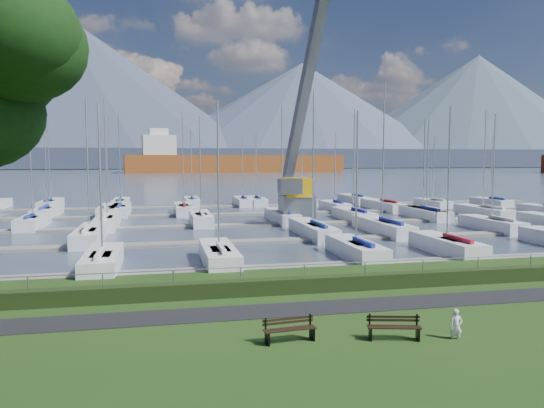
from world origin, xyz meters
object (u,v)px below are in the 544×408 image
object	(u,v)px
bench_right	(394,327)
person	(456,322)
bench_left	(290,330)
crane	(298,166)

from	to	relation	value
bench_right	person	size ratio (longest dim) A/B	1.55
bench_left	crane	size ratio (longest dim) A/B	0.08
bench_left	bench_right	size ratio (longest dim) A/B	0.99
crane	bench_left	bearing A→B (deg)	-102.59
bench_left	bench_right	bearing A→B (deg)	-14.59
person	crane	distance (m)	36.10
bench_right	person	xyz separation A→B (m)	(2.09, -0.40, 0.18)
person	bench_left	bearing A→B (deg)	178.93
bench_left	bench_right	distance (m)	3.55
crane	person	bearing A→B (deg)	-93.50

